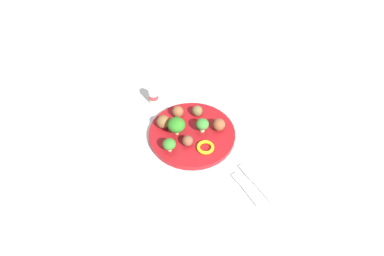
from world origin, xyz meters
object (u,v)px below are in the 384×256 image
(broccoli_floret_back_right, at_px, (202,124))
(pepper_ring_back_right, at_px, (205,147))
(napkin, at_px, (251,187))
(plate, at_px, (192,134))
(broccoli_floret_mid_right, at_px, (176,125))
(yogurt_bottle, at_px, (153,95))
(broccoli_floret_mid_left, at_px, (169,144))
(meatball_mid_left, at_px, (197,111))
(meatball_mid_right, at_px, (178,112))
(meatball_front_left, at_px, (163,122))
(meatball_back_left, at_px, (219,125))
(meatball_near_rim, at_px, (188,141))
(fork, at_px, (245,187))
(knife, at_px, (254,181))

(broccoli_floret_back_right, distance_m, pepper_ring_back_right, 0.08)
(napkin, bearing_deg, plate, 4.81)
(broccoli_floret_mid_right, relative_size, yogurt_bottle, 0.89)
(broccoli_floret_mid_left, bearing_deg, meatball_mid_left, -65.08)
(plate, distance_m, meatball_mid_right, 0.09)
(meatball_mid_right, bearing_deg, napkin, -177.31)
(meatball_front_left, bearing_deg, pepper_ring_back_right, -160.55)
(meatball_back_left, xyz_separation_m, meatball_near_rim, (0.01, 0.12, -0.00))
(meatball_front_left, bearing_deg, plate, -141.49)
(broccoli_floret_back_right, height_order, meatball_mid_right, broccoli_floret_back_right)
(meatball_mid_right, bearing_deg, broccoli_floret_mid_left, 136.15)
(meatball_front_left, relative_size, meatball_mid_left, 1.23)
(yogurt_bottle, bearing_deg, napkin, -175.33)
(meatball_near_rim, distance_m, meatball_mid_right, 0.13)
(broccoli_floret_back_right, bearing_deg, meatball_back_left, -117.63)
(meatball_mid_left, xyz_separation_m, napkin, (-0.31, 0.04, -0.03))
(broccoli_floret_mid_right, relative_size, fork, 0.52)
(meatball_mid_left, relative_size, meatball_near_rim, 1.06)
(meatball_mid_right, distance_m, napkin, 0.35)
(pepper_ring_back_right, relative_size, fork, 0.45)
(broccoli_floret_mid_left, relative_size, meatball_back_left, 1.07)
(fork, bearing_deg, pepper_ring_back_right, 3.41)
(meatball_front_left, bearing_deg, fork, -168.78)
(meatball_near_rim, relative_size, pepper_ring_back_right, 0.62)
(broccoli_floret_mid_left, relative_size, pepper_ring_back_right, 0.80)
(broccoli_floret_mid_right, bearing_deg, broccoli_floret_mid_left, 128.04)
(napkin, bearing_deg, meatball_back_left, -14.53)
(meatball_front_left, xyz_separation_m, meatball_near_rim, (-0.11, -0.02, -0.01))
(broccoli_floret_back_right, relative_size, meatball_front_left, 1.08)
(broccoli_floret_mid_left, bearing_deg, meatball_back_left, -96.22)
(broccoli_floret_mid_left, relative_size, broccoli_floret_mid_right, 0.70)
(meatball_back_left, bearing_deg, meatball_front_left, 50.57)
(plate, bearing_deg, meatball_near_rim, 129.44)
(broccoli_floret_back_right, height_order, napkin, broccoli_floret_back_right)
(fork, relative_size, yogurt_bottle, 1.73)
(meatball_mid_left, xyz_separation_m, yogurt_bottle, (0.16, 0.08, -0.00))
(fork, bearing_deg, plate, 1.05)
(meatball_front_left, xyz_separation_m, knife, (-0.33, -0.10, -0.03))
(broccoli_floret_mid_left, height_order, meatball_back_left, broccoli_floret_mid_left)
(broccoli_floret_mid_right, distance_m, knife, 0.29)
(meatball_front_left, relative_size, pepper_ring_back_right, 0.81)
(pepper_ring_back_right, bearing_deg, fork, -176.59)
(plate, distance_m, broccoli_floret_mid_left, 0.11)
(broccoli_floret_back_right, xyz_separation_m, broccoli_floret_mid_left, (-0.01, 0.13, -0.00))
(pepper_ring_back_right, distance_m, fork, 0.17)
(napkin, height_order, knife, knife)
(plate, relative_size, napkin, 1.65)
(fork, distance_m, yogurt_bottle, 0.46)
(broccoli_floret_back_right, bearing_deg, fork, 173.68)
(broccoli_floret_mid_left, distance_m, yogurt_bottle, 0.24)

